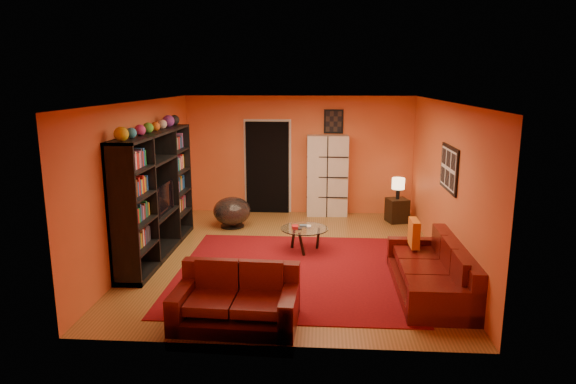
# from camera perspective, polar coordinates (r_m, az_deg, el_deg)

# --- Properties ---
(floor) EXTENTS (6.00, 6.00, 0.00)m
(floor) POSITION_cam_1_polar(r_m,az_deg,el_deg) (8.78, 0.25, -7.18)
(floor) COLOR brown
(floor) RESTS_ON ground
(ceiling) EXTENTS (6.00, 6.00, 0.00)m
(ceiling) POSITION_cam_1_polar(r_m,az_deg,el_deg) (8.28, 0.26, 10.02)
(ceiling) COLOR white
(ceiling) RESTS_ON wall_back
(wall_back) EXTENTS (6.00, 0.00, 6.00)m
(wall_back) POSITION_cam_1_polar(r_m,az_deg,el_deg) (11.39, 1.23, 4.11)
(wall_back) COLOR #DA5E30
(wall_back) RESTS_ON floor
(wall_front) EXTENTS (6.00, 0.00, 6.00)m
(wall_front) POSITION_cam_1_polar(r_m,az_deg,el_deg) (5.54, -1.75, -4.90)
(wall_front) COLOR #DA5E30
(wall_front) RESTS_ON floor
(wall_left) EXTENTS (0.00, 6.00, 6.00)m
(wall_left) POSITION_cam_1_polar(r_m,az_deg,el_deg) (8.95, -15.93, 1.33)
(wall_left) COLOR #DA5E30
(wall_left) RESTS_ON floor
(wall_right) EXTENTS (0.00, 6.00, 6.00)m
(wall_right) POSITION_cam_1_polar(r_m,az_deg,el_deg) (8.65, 17.03, 0.89)
(wall_right) COLOR #DA5E30
(wall_right) RESTS_ON floor
(rug) EXTENTS (3.60, 3.60, 0.01)m
(rug) POSITION_cam_1_polar(r_m,az_deg,el_deg) (8.12, 0.64, -8.81)
(rug) COLOR #5D0A10
(rug) RESTS_ON floor
(doorway) EXTENTS (0.95, 0.10, 2.04)m
(doorway) POSITION_cam_1_polar(r_m,az_deg,el_deg) (11.45, -2.29, 2.73)
(doorway) COLOR black
(doorway) RESTS_ON floor
(wall_art_right) EXTENTS (0.03, 1.00, 0.70)m
(wall_art_right) POSITION_cam_1_polar(r_m,az_deg,el_deg) (8.30, 17.48, 2.51)
(wall_art_right) COLOR black
(wall_art_right) RESTS_ON wall_right
(wall_art_back) EXTENTS (0.42, 0.03, 0.52)m
(wall_art_back) POSITION_cam_1_polar(r_m,az_deg,el_deg) (11.28, 5.09, 7.81)
(wall_art_back) COLOR black
(wall_art_back) RESTS_ON wall_back
(entertainment_unit) EXTENTS (0.45, 3.00, 2.10)m
(entertainment_unit) POSITION_cam_1_polar(r_m,az_deg,el_deg) (8.93, -14.48, -0.25)
(entertainment_unit) COLOR black
(entertainment_unit) RESTS_ON floor
(tv) EXTENTS (0.87, 0.11, 0.50)m
(tv) POSITION_cam_1_polar(r_m,az_deg,el_deg) (8.97, -14.07, -0.70)
(tv) COLOR black
(tv) RESTS_ON entertainment_unit
(sofa) EXTENTS (0.92, 2.23, 0.85)m
(sofa) POSITION_cam_1_polar(r_m,az_deg,el_deg) (7.61, 16.06, -8.58)
(sofa) COLOR #470B09
(sofa) RESTS_ON rug
(loveseat) EXTENTS (1.54, 0.96, 0.85)m
(loveseat) POSITION_cam_1_polar(r_m,az_deg,el_deg) (6.50, -5.67, -11.82)
(loveseat) COLOR #470B09
(loveseat) RESTS_ON rug
(throw_pillow) EXTENTS (0.12, 0.42, 0.42)m
(throw_pillow) POSITION_cam_1_polar(r_m,az_deg,el_deg) (8.16, 13.83, -4.45)
(throw_pillow) COLOR orange
(throw_pillow) RESTS_ON sofa
(coffee_table) EXTENTS (0.83, 0.83, 0.41)m
(coffee_table) POSITION_cam_1_polar(r_m,az_deg,el_deg) (8.94, 1.83, -4.32)
(coffee_table) COLOR silver
(coffee_table) RESTS_ON floor
(storage_cabinet) EXTENTS (0.90, 0.44, 1.77)m
(storage_cabinet) POSITION_cam_1_polar(r_m,az_deg,el_deg) (11.25, 4.38, 1.81)
(storage_cabinet) COLOR silver
(storage_cabinet) RESTS_ON floor
(bowl_chair) EXTENTS (0.76, 0.76, 0.61)m
(bowl_chair) POSITION_cam_1_polar(r_m,az_deg,el_deg) (10.47, -6.24, -2.14)
(bowl_chair) COLOR black
(bowl_chair) RESTS_ON floor
(side_table) EXTENTS (0.50, 0.50, 0.50)m
(side_table) POSITION_cam_1_polar(r_m,az_deg,el_deg) (11.03, 12.02, -2.01)
(side_table) COLOR black
(side_table) RESTS_ON floor
(table_lamp) EXTENTS (0.27, 0.27, 0.44)m
(table_lamp) POSITION_cam_1_polar(r_m,az_deg,el_deg) (10.91, 12.15, 0.85)
(table_lamp) COLOR black
(table_lamp) RESTS_ON side_table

